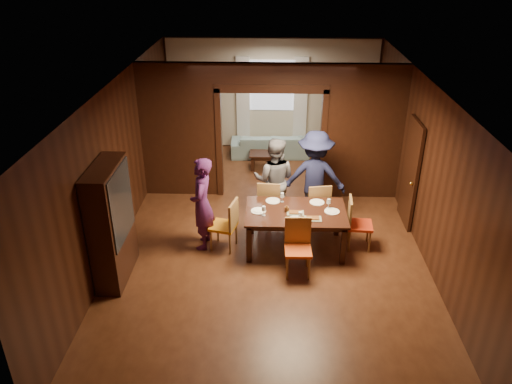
{
  "coord_description": "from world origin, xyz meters",
  "views": [
    {
      "loc": [
        0.03,
        -8.31,
        5.05
      ],
      "look_at": [
        -0.24,
        -0.4,
        1.05
      ],
      "focal_mm": 35.0,
      "sensor_mm": 36.0,
      "label": 1
    }
  ],
  "objects_px": {
    "coffee_table": "(266,161)",
    "hutch": "(111,223)",
    "chair_far_r": "(317,204)",
    "chair_left": "(223,224)",
    "chair_right": "(360,223)",
    "person_grey": "(274,180)",
    "chair_near": "(298,249)",
    "sofa": "(270,145)",
    "dining_table": "(295,230)",
    "chair_far_l": "(269,202)",
    "person_purple": "(202,204)",
    "person_navy": "(315,177)"
  },
  "relations": [
    {
      "from": "person_grey",
      "to": "chair_far_l",
      "type": "relative_size",
      "value": 1.78
    },
    {
      "from": "person_navy",
      "to": "chair_right",
      "type": "xyz_separation_m",
      "value": [
        0.77,
        -0.99,
        -0.45
      ]
    },
    {
      "from": "person_navy",
      "to": "chair_far_r",
      "type": "height_order",
      "value": "person_navy"
    },
    {
      "from": "coffee_table",
      "to": "hutch",
      "type": "distance_m",
      "value": 5.17
    },
    {
      "from": "person_navy",
      "to": "chair_near",
      "type": "relative_size",
      "value": 1.93
    },
    {
      "from": "chair_far_r",
      "to": "chair_near",
      "type": "xyz_separation_m",
      "value": [
        -0.42,
        -1.57,
        0.0
      ]
    },
    {
      "from": "person_purple",
      "to": "sofa",
      "type": "xyz_separation_m",
      "value": [
        1.18,
        4.38,
        -0.57
      ]
    },
    {
      "from": "chair_far_l",
      "to": "chair_left",
      "type": "bearing_deg",
      "value": 52.73
    },
    {
      "from": "person_grey",
      "to": "chair_left",
      "type": "distance_m",
      "value": 1.47
    },
    {
      "from": "sofa",
      "to": "person_purple",
      "type": "bearing_deg",
      "value": 72.57
    },
    {
      "from": "dining_table",
      "to": "person_grey",
      "type": "bearing_deg",
      "value": 110.31
    },
    {
      "from": "person_grey",
      "to": "chair_left",
      "type": "xyz_separation_m",
      "value": [
        -0.91,
        -1.1,
        -0.38
      ]
    },
    {
      "from": "person_purple",
      "to": "chair_far_r",
      "type": "bearing_deg",
      "value": 111.13
    },
    {
      "from": "chair_left",
      "to": "chair_right",
      "type": "distance_m",
      "value": 2.47
    },
    {
      "from": "chair_left",
      "to": "dining_table",
      "type": "bearing_deg",
      "value": 106.32
    },
    {
      "from": "chair_far_l",
      "to": "hutch",
      "type": "relative_size",
      "value": 0.48
    },
    {
      "from": "hutch",
      "to": "chair_far_r",
      "type": "bearing_deg",
      "value": 26.61
    },
    {
      "from": "chair_right",
      "to": "hutch",
      "type": "distance_m",
      "value": 4.32
    },
    {
      "from": "chair_far_r",
      "to": "chair_near",
      "type": "bearing_deg",
      "value": 65.13
    },
    {
      "from": "chair_far_l",
      "to": "person_navy",
      "type": "bearing_deg",
      "value": -161.91
    },
    {
      "from": "person_purple",
      "to": "sofa",
      "type": "relative_size",
      "value": 0.86
    },
    {
      "from": "person_purple",
      "to": "chair_far_l",
      "type": "relative_size",
      "value": 1.78
    },
    {
      "from": "person_grey",
      "to": "dining_table",
      "type": "xyz_separation_m",
      "value": [
        0.39,
        -1.05,
        -0.49
      ]
    },
    {
      "from": "person_grey",
      "to": "chair_far_r",
      "type": "xyz_separation_m",
      "value": [
        0.83,
        -0.27,
        -0.38
      ]
    },
    {
      "from": "hutch",
      "to": "person_navy",
      "type": "bearing_deg",
      "value": 30.62
    },
    {
      "from": "person_purple",
      "to": "hutch",
      "type": "height_order",
      "value": "hutch"
    },
    {
      "from": "person_grey",
      "to": "chair_far_l",
      "type": "height_order",
      "value": "person_grey"
    },
    {
      "from": "sofa",
      "to": "hutch",
      "type": "xyz_separation_m",
      "value": [
        -2.5,
        -5.35,
        0.71
      ]
    },
    {
      "from": "dining_table",
      "to": "chair_far_r",
      "type": "relative_size",
      "value": 1.84
    },
    {
      "from": "dining_table",
      "to": "coffee_table",
      "type": "relative_size",
      "value": 2.23
    },
    {
      "from": "dining_table",
      "to": "chair_left",
      "type": "bearing_deg",
      "value": -178.1
    },
    {
      "from": "chair_right",
      "to": "person_grey",
      "type": "bearing_deg",
      "value": 62.38
    },
    {
      "from": "coffee_table",
      "to": "sofa",
      "type": "bearing_deg",
      "value": 83.7
    },
    {
      "from": "dining_table",
      "to": "chair_left",
      "type": "distance_m",
      "value": 1.3
    },
    {
      "from": "chair_near",
      "to": "chair_left",
      "type": "bearing_deg",
      "value": 149.1
    },
    {
      "from": "chair_left",
      "to": "chair_far_r",
      "type": "bearing_deg",
      "value": 129.77
    },
    {
      "from": "person_navy",
      "to": "dining_table",
      "type": "distance_m",
      "value": 1.27
    },
    {
      "from": "person_grey",
      "to": "chair_far_r",
      "type": "height_order",
      "value": "person_grey"
    },
    {
      "from": "chair_right",
      "to": "chair_near",
      "type": "bearing_deg",
      "value": 131.35
    },
    {
      "from": "dining_table",
      "to": "chair_near",
      "type": "bearing_deg",
      "value": -88.68
    },
    {
      "from": "person_grey",
      "to": "person_navy",
      "type": "distance_m",
      "value": 0.79
    },
    {
      "from": "sofa",
      "to": "chair_far_l",
      "type": "relative_size",
      "value": 2.08
    },
    {
      "from": "person_navy",
      "to": "chair_near",
      "type": "bearing_deg",
      "value": 83.6
    },
    {
      "from": "sofa",
      "to": "chair_right",
      "type": "height_order",
      "value": "chair_right"
    },
    {
      "from": "coffee_table",
      "to": "chair_left",
      "type": "distance_m",
      "value": 3.68
    },
    {
      "from": "chair_right",
      "to": "sofa",
      "type": "bearing_deg",
      "value": 25.44
    },
    {
      "from": "sofa",
      "to": "person_navy",
      "type": "bearing_deg",
      "value": 102.55
    },
    {
      "from": "chair_left",
      "to": "sofa",
      "type": "bearing_deg",
      "value": -175.79
    },
    {
      "from": "hutch",
      "to": "chair_far_l",
      "type": "bearing_deg",
      "value": 35.59
    },
    {
      "from": "sofa",
      "to": "chair_right",
      "type": "xyz_separation_m",
      "value": [
        1.67,
        -4.33,
        0.19
      ]
    }
  ]
}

